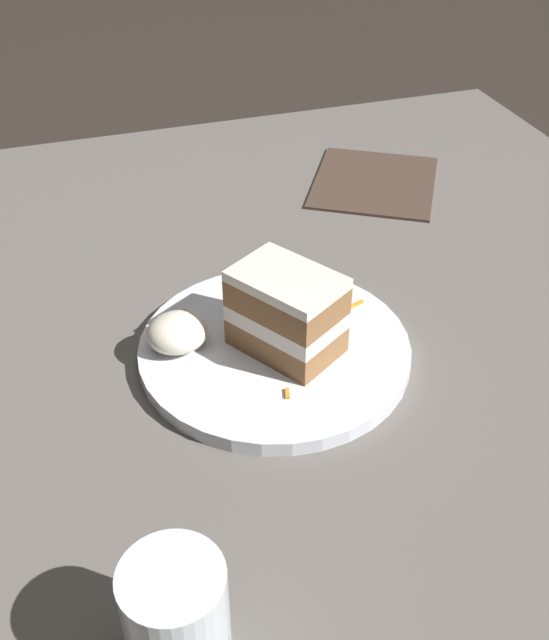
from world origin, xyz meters
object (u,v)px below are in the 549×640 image
Objects in this scene: plate at (274,350)px; cream_dollop at (177,332)px; orange_garnish at (251,288)px; menu_card at (374,182)px; drinking_glass at (177,623)px; cake_slice at (286,312)px.

cream_dollop reaches higher than plate.
cream_dollop is at bearing 36.29° from orange_garnish.
plate is 0.10m from cream_dollop.
cream_dollop is at bearing -14.97° from plate.
drinking_glass is at bearing -93.73° from menu_card.
plate is 0.40m from menu_card.
menu_card is at bearing 20.92° from cake_slice.
cream_dollop is at bearing -101.84° from drinking_glass.
cake_slice is at bearing -121.41° from drinking_glass.
orange_garnish is at bearing 61.06° from cake_slice.
orange_garnish is at bearing -92.17° from plate.
cream_dollop is 0.66× the size of drinking_glass.
orange_garnish is 0.33m from menu_card.
drinking_glass is at bearing 60.78° from plate.
drinking_glass reaches higher than orange_garnish.
cream_dollop is 0.12m from orange_garnish.
drinking_glass is (0.06, 0.31, 0.01)m from cream_dollop.
orange_garnish is (0.01, -0.10, -0.04)m from cake_slice.
cake_slice is at bearing 142.22° from plate.
menu_card is at bearing -139.87° from cream_dollop.
menu_card is at bearing -138.47° from orange_garnish.
cream_dollop reaches higher than menu_card.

